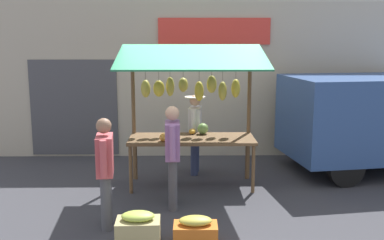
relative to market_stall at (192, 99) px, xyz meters
The scene contains 8 objects.
ground_plane 1.56m from the market_stall, 90.94° to the left, with size 40.00×40.00×0.00m, color #38383D.
street_backdrop 2.13m from the market_stall, 88.78° to the right, with size 9.00×0.30×3.40m.
market_stall is the anchor object (origin of this frame).
vendor_with_sunhat 0.94m from the market_stall, 96.53° to the right, with size 0.40×0.67×1.54m.
shopper_in_grey_tee 1.32m from the market_stall, 74.44° to the left, with size 0.23×0.69×1.60m.
shopper_with_shopping_bag 2.30m from the market_stall, 56.53° to the left, with size 0.27×0.67×1.55m.
produce_crate_near 2.85m from the market_stall, 73.27° to the left, with size 0.57×0.39×0.44m.
produce_crate_side 2.76m from the market_stall, 90.26° to the left, with size 0.57×0.35×0.37m.
Camera 1 is at (0.13, 7.71, 2.61)m, focal length 41.99 mm.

